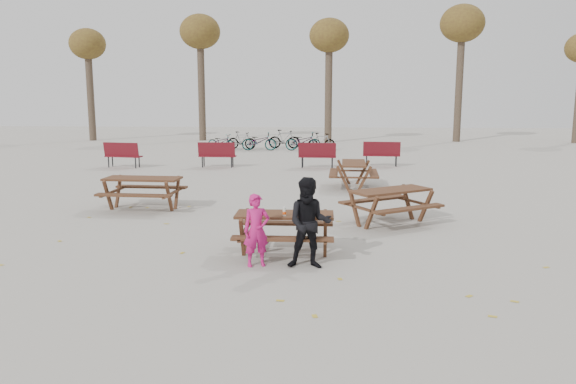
# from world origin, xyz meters

# --- Properties ---
(ground) EXTENTS (80.00, 80.00, 0.00)m
(ground) POSITION_xyz_m (0.00, 0.00, 0.00)
(ground) COLOR gray
(ground) RESTS_ON ground
(main_picnic_table) EXTENTS (1.80, 1.45, 0.78)m
(main_picnic_table) POSITION_xyz_m (0.00, 0.00, 0.59)
(main_picnic_table) COLOR #392014
(main_picnic_table) RESTS_ON ground
(food_tray) EXTENTS (0.18, 0.11, 0.03)m
(food_tray) POSITION_xyz_m (0.35, -0.19, 0.79)
(food_tray) COLOR white
(food_tray) RESTS_ON main_picnic_table
(bread_roll) EXTENTS (0.14, 0.06, 0.05)m
(bread_roll) POSITION_xyz_m (0.35, -0.19, 0.83)
(bread_roll) COLOR tan
(bread_roll) RESTS_ON food_tray
(soda_bottle) EXTENTS (0.07, 0.07, 0.17)m
(soda_bottle) POSITION_xyz_m (0.01, -0.23, 0.85)
(soda_bottle) COLOR silver
(soda_bottle) RESTS_ON main_picnic_table
(child) EXTENTS (0.54, 0.44, 1.27)m
(child) POSITION_xyz_m (-0.43, -0.76, 0.63)
(child) COLOR #BF1769
(child) RESTS_ON ground
(adult) EXTENTS (0.76, 0.60, 1.57)m
(adult) POSITION_xyz_m (0.48, -0.81, 0.78)
(adult) COLOR black
(adult) RESTS_ON ground
(picnic_table_east) EXTENTS (2.39, 2.28, 0.81)m
(picnic_table_east) POSITION_xyz_m (2.25, 2.60, 0.40)
(picnic_table_east) COLOR #392014
(picnic_table_east) RESTS_ON ground
(picnic_table_north) EXTENTS (2.00, 1.65, 0.83)m
(picnic_table_north) POSITION_xyz_m (-3.93, 3.88, 0.41)
(picnic_table_north) COLOR #392014
(picnic_table_north) RESTS_ON ground
(picnic_table_far) EXTENTS (1.59, 1.94, 0.81)m
(picnic_table_far) POSITION_xyz_m (1.67, 7.61, 0.41)
(picnic_table_far) COLOR #392014
(picnic_table_far) RESTS_ON ground
(park_bench_row) EXTENTS (12.06, 1.69, 1.03)m
(park_bench_row) POSITION_xyz_m (-1.84, 12.47, 0.52)
(park_bench_row) COLOR maroon
(park_bench_row) RESTS_ON ground
(bicycle_row) EXTENTS (6.95, 1.81, 1.02)m
(bicycle_row) POSITION_xyz_m (-1.95, 19.56, 0.48)
(bicycle_row) COLOR black
(bicycle_row) RESTS_ON ground
(tree_row) EXTENTS (32.17, 3.52, 8.26)m
(tree_row) POSITION_xyz_m (0.90, 25.15, 6.19)
(tree_row) COLOR #382B21
(tree_row) RESTS_ON ground
(fallen_leaves) EXTENTS (11.00, 11.00, 0.01)m
(fallen_leaves) POSITION_xyz_m (0.50, 2.50, 0.00)
(fallen_leaves) COLOR gold
(fallen_leaves) RESTS_ON ground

